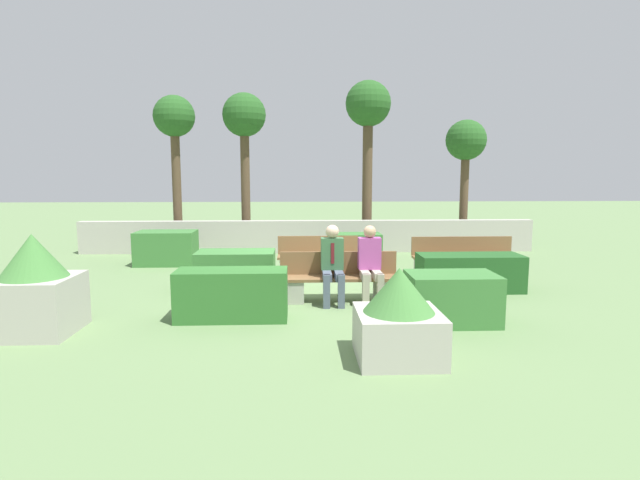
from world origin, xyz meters
TOP-DOWN VIEW (x-y plane):
  - ground_plane at (0.00, 0.00)m, footprint 60.00×60.00m
  - perimeter_wall at (0.00, 4.71)m, footprint 12.56×0.30m
  - bench_front at (0.40, -0.69)m, footprint 2.04×0.48m
  - bench_left_side at (0.13, 1.52)m, footprint 1.76×0.48m
  - bench_right_side at (3.24, 1.29)m, footprint 2.19×0.48m
  - person_seated_man at (0.27, -0.83)m, footprint 0.38×0.63m
  - person_seated_woman at (0.91, -0.84)m, footprint 0.38×0.63m
  - hedge_block_near_left at (1.94, -2.05)m, footprint 1.28×0.82m
  - hedge_block_near_right at (-1.48, 0.21)m, footprint 1.45×0.80m
  - hedge_block_mid_left at (1.09, 3.15)m, footprint 1.32×0.70m
  - hedge_block_mid_right at (-3.49, 2.95)m, footprint 1.39×0.87m
  - hedge_block_far_left at (-1.30, -1.73)m, footprint 1.66×0.63m
  - hedge_block_far_right at (2.90, -0.05)m, footprint 1.91×0.74m
  - planter_corner_left at (-3.89, -2.28)m, footprint 1.03×1.03m
  - planter_corner_right at (0.87, -3.45)m, footprint 0.98×0.98m
  - tree_leftmost at (-3.77, 5.41)m, footprint 1.16×1.16m
  - tree_center_left at (-1.85, 5.71)m, footprint 1.25×1.25m
  - tree_center_right at (1.73, 5.55)m, footprint 1.31×1.31m
  - tree_rightmost at (4.63, 5.56)m, footprint 1.18×1.18m

SIDE VIEW (x-z plane):
  - ground_plane at x=0.00m, z-range 0.00..0.00m
  - bench_left_side at x=0.13m, z-range -0.10..0.73m
  - bench_front at x=0.40m, z-range -0.09..0.74m
  - bench_right_side at x=3.24m, z-range -0.08..0.74m
  - hedge_block_far_right at x=2.90m, z-range 0.00..0.68m
  - hedge_block_mid_left at x=1.09m, z-range 0.00..0.71m
  - hedge_block_near_left at x=1.94m, z-range 0.00..0.73m
  - hedge_block_near_right at x=-1.48m, z-range 0.00..0.74m
  - hedge_block_far_left at x=-1.30m, z-range 0.00..0.75m
  - hedge_block_mid_right at x=-3.49m, z-range 0.00..0.81m
  - perimeter_wall at x=0.00m, z-range 0.00..0.89m
  - planter_corner_right at x=0.87m, z-range -0.04..1.05m
  - planter_corner_left at x=-3.89m, z-range -0.05..1.33m
  - person_seated_woman at x=0.91m, z-range 0.06..1.37m
  - person_seated_man at x=0.27m, z-range 0.07..1.39m
  - tree_rightmost at x=4.63m, z-range 1.12..4.87m
  - tree_leftmost at x=-3.77m, z-range 1.35..5.72m
  - tree_center_left at x=-1.85m, z-range 1.39..5.88m
  - tree_center_right at x=1.73m, z-range 1.48..6.31m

